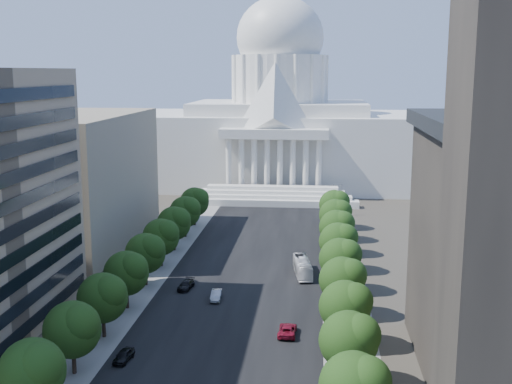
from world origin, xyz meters
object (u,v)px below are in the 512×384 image
(car_dark_b, at_px, (186,285))
(city_bus, at_px, (303,267))
(car_dark_a, at_px, (124,356))
(car_red, at_px, (287,330))
(car_silver, at_px, (216,295))

(car_dark_b, xyz_separation_m, city_bus, (21.17, 10.44, 0.87))
(car_dark_a, bearing_deg, city_bus, 66.90)
(car_red, height_order, car_dark_b, car_red)
(city_bus, bearing_deg, car_silver, -141.58)
(car_dark_a, relative_size, city_bus, 0.39)
(car_silver, distance_m, car_dark_b, 8.14)
(car_silver, bearing_deg, city_bus, 43.48)
(car_dark_b, relative_size, city_bus, 0.44)
(car_dark_b, bearing_deg, city_bus, 33.87)
(car_dark_a, bearing_deg, car_dark_b, 92.37)
(car_dark_a, xyz_separation_m, car_silver, (8.94, 25.27, 0.05))
(car_dark_b, distance_m, city_bus, 23.62)
(car_dark_a, distance_m, car_red, 24.76)
(city_bus, bearing_deg, car_dark_b, -161.63)
(car_red, xyz_separation_m, city_bus, (1.53, 29.56, 0.83))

